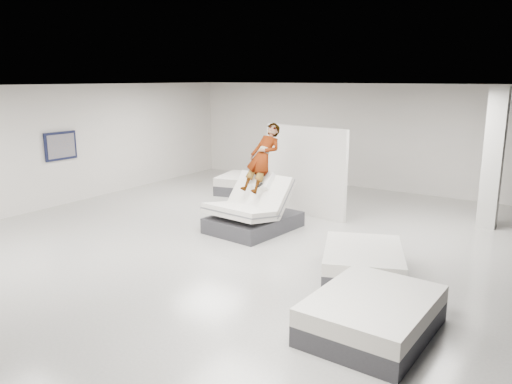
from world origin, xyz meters
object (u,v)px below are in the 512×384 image
remote (260,185)px  flat_bed_left_far (253,185)px  flat_bed_right_near (372,315)px  column (493,158)px  person (262,173)px  wall_poster (61,146)px  flat_bed_right_far (363,262)px  hero_bed (253,214)px  divider_panel (305,171)px

remote → flat_bed_left_far: bearing=132.1°
flat_bed_left_far → flat_bed_right_near: bearing=-45.6°
flat_bed_right_near → column: column is taller
person → wall_poster: wall_poster is taller
remote → wall_poster: wall_poster is taller
person → flat_bed_right_far: bearing=-19.9°
hero_bed → wall_poster: bearing=-171.4°
hero_bed → remote: size_ratio=14.94×
divider_panel → flat_bed_right_far: 4.15m
person → wall_poster: size_ratio=1.77×
remote → flat_bed_right_near: remote is taller
hero_bed → person: (0.04, 0.34, 0.89)m
person → wall_poster: bearing=-161.9°
column → wall_poster: column is taller
remote → wall_poster: size_ratio=0.15×
divider_panel → hero_bed: bearing=-89.8°
hero_bed → flat_bed_right_far: size_ratio=0.98×
flat_bed_left_far → column: 6.53m
remote → divider_panel: bearing=93.0°
remote → flat_bed_right_far: bearing=-15.1°
divider_panel → flat_bed_right_near: bearing=-43.3°
flat_bed_right_far → flat_bed_left_far: flat_bed_left_far is taller
remote → person: bearing=122.2°
person → remote: bearing=-57.8°
person → flat_bed_right_near: size_ratio=0.85×
flat_bed_right_far → wall_poster: wall_poster is taller
hero_bed → flat_bed_left_far: hero_bed is taller
remote → flat_bed_right_far: remote is taller
person → column: (4.34, 2.82, 0.33)m
flat_bed_right_near → flat_bed_left_far: bearing=134.4°
flat_bed_left_far → column: size_ratio=0.69×
divider_panel → flat_bed_left_far: (-2.33, 1.20, -0.84)m
remote → divider_panel: size_ratio=0.06×
flat_bed_right_far → flat_bed_right_near: flat_bed_right_near is taller
hero_bed → flat_bed_right_far: (3.06, -1.14, -0.14)m
flat_bed_left_far → wall_poster: wall_poster is taller
flat_bed_right_far → hero_bed: bearing=159.6°
remote → divider_panel: divider_panel is taller
flat_bed_right_near → column: bearing=85.8°
remote → flat_bed_right_far: (2.84, -1.11, -0.83)m
wall_poster → remote: bearing=8.0°
flat_bed_right_far → flat_bed_right_near: (0.87, -1.87, 0.02)m
person → flat_bed_right_near: person is taller
divider_panel → column: (4.05, 1.31, 0.49)m
flat_bed_right_far → flat_bed_right_near: 2.07m
flat_bed_right_near → column: size_ratio=0.62×
flat_bed_left_far → wall_poster: bearing=-132.4°
hero_bed → divider_panel: (0.33, 1.86, 0.72)m
hero_bed → flat_bed_right_far: bearing=-20.4°
column → remote: bearing=-142.5°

